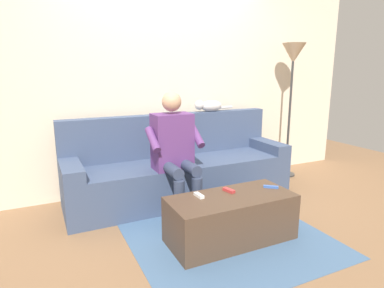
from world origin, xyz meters
TOP-DOWN VIEW (x-y plane):
  - ground_plane at (0.00, 0.60)m, footprint 8.00×8.00m
  - back_wall at (0.00, -0.58)m, footprint 5.44×0.06m
  - couch at (0.00, -0.12)m, footprint 2.47×0.71m
  - coffee_table at (0.00, 0.95)m, footprint 1.05×0.47m
  - person_solo_seated at (0.20, 0.23)m, footprint 0.53×0.55m
  - cat_on_backrest at (-0.49, -0.35)m, footprint 0.51×0.14m
  - remote_red at (-0.03, 0.86)m, footprint 0.07×0.12m
  - remote_blue at (-0.42, 0.94)m, footprint 0.12×0.11m
  - remote_white at (0.25, 0.85)m, footprint 0.05×0.12m
  - floor_rug at (0.00, 0.82)m, footprint 1.61×1.69m
  - floor_lamp at (-1.63, -0.22)m, footprint 0.29×0.29m

SIDE VIEW (x-z plane):
  - ground_plane at x=0.00m, z-range 0.00..0.00m
  - floor_rug at x=0.00m, z-range 0.00..0.01m
  - coffee_table at x=0.00m, z-range 0.00..0.39m
  - couch at x=0.00m, z-range -0.15..0.76m
  - remote_blue at x=-0.42m, z-range 0.39..0.41m
  - remote_white at x=0.25m, z-range 0.39..0.42m
  - remote_red at x=-0.03m, z-range 0.39..0.42m
  - person_solo_seated at x=0.20m, z-range 0.07..1.27m
  - cat_on_backrest at x=-0.49m, z-range 0.91..1.06m
  - back_wall at x=0.00m, z-range 0.00..2.63m
  - floor_lamp at x=-1.63m, z-range 0.62..2.35m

